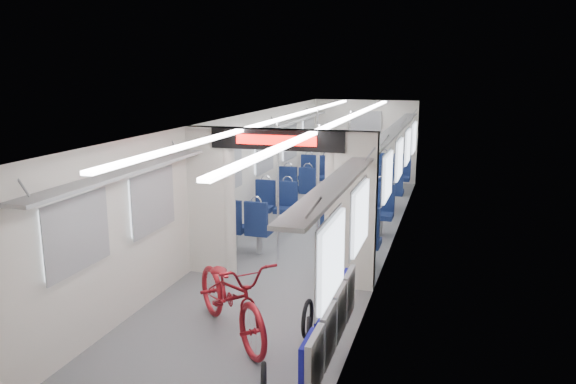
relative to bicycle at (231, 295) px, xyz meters
The scene contains 13 objects.
carriage 3.80m from the bicycle, 90.36° to the left, with size 12.00×12.02×2.31m.
bicycle is the anchor object (origin of this frame).
flip_bench 1.43m from the bicycle, 21.62° to the right, with size 0.12×2.14×0.55m.
bike_hoop_b 1.13m from the bicycle, 17.99° to the right, with size 0.51×0.51×0.05m, color black.
bike_hoop_c 0.96m from the bicycle, 13.12° to the left, with size 0.48×0.48×0.05m, color black.
seat_bay_near_left 3.90m from the bicycle, 104.21° to the left, with size 0.88×1.94×1.06m.
seat_bay_near_right 3.88m from the bicycle, 76.40° to the left, with size 0.94×2.23×1.15m.
seat_bay_far_left 7.31m from the bicycle, 97.53° to the left, with size 0.89×1.96×1.07m.
seat_bay_far_right 7.76m from the bicycle, 83.25° to the left, with size 0.92×2.13×1.12m.
stanchion_near_left 2.86m from the bicycle, 96.27° to the left, with size 0.04×0.04×2.30m, color silver.
stanchion_near_right 2.83m from the bicycle, 82.08° to the left, with size 0.04×0.04×2.30m, color silver.
stanchion_far_left 6.04m from the bicycle, 94.18° to the left, with size 0.04×0.04×2.30m, color silver.
stanchion_far_right 5.72m from the bicycle, 86.72° to the left, with size 0.05×0.05×2.30m, color silver.
Camera 1 is at (2.47, -9.72, 3.15)m, focal length 35.00 mm.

